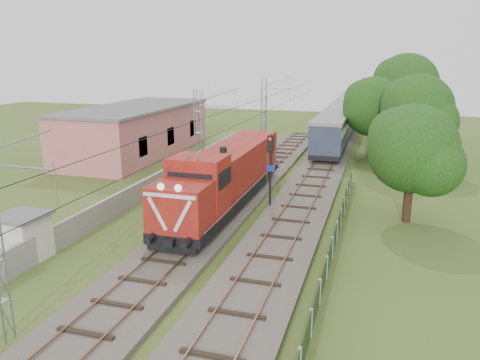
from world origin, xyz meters
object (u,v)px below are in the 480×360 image
(signal_post, at_px, (270,159))
(coach_rake, at_px, (350,105))
(relay_hut, at_px, (24,237))
(locomotive, at_px, (226,175))

(signal_post, bearing_deg, coach_rake, 87.63)
(coach_rake, xyz_separation_m, signal_post, (-2.00, -48.47, 1.04))
(signal_post, height_order, relay_hut, signal_post)
(signal_post, relative_size, relay_hut, 2.09)
(locomotive, bearing_deg, coach_rake, 84.18)
(relay_hut, bearing_deg, signal_post, 48.30)
(coach_rake, bearing_deg, signal_post, -92.37)
(signal_post, bearing_deg, relay_hut, -131.70)
(signal_post, distance_m, relay_hut, 15.81)
(locomotive, height_order, relay_hut, locomotive)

